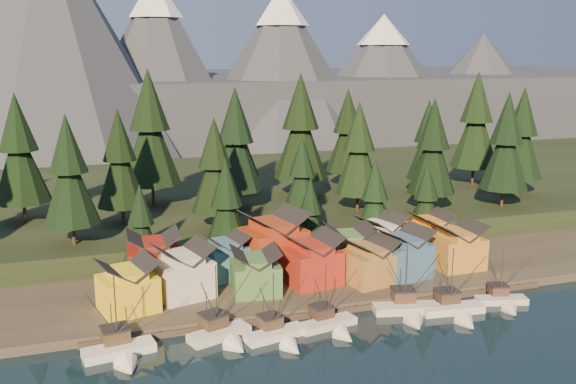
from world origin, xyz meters
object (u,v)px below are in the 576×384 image
object	(u,v)px
boat_3	(331,317)
boat_5	(456,302)
boat_0	(120,341)
boat_6	(504,294)
boat_4	(409,301)
house_back_0	(154,258)
house_front_1	(183,270)
house_front_0	(128,284)
boat_1	(223,325)
house_back_1	(225,255)
boat_2	(279,327)

from	to	relation	value
boat_3	boat_5	world-z (taller)	boat_5
boat_0	boat_6	distance (m)	62.99
boat_4	house_back_0	xyz separation A→B (m)	(-38.07, 22.56, 4.23)
boat_4	boat_5	world-z (taller)	boat_4
house_front_1	house_front_0	bearing A→B (deg)	-175.50
boat_1	boat_5	size ratio (longest dim) A/B	1.04
boat_4	house_back_1	world-z (taller)	boat_4
boat_5	boat_6	xyz separation A→B (m)	(10.10, 1.11, -0.29)
boat_0	house_front_1	bearing A→B (deg)	45.57
boat_4	boat_6	world-z (taller)	boat_4
boat_0	boat_5	size ratio (longest dim) A/B	1.07
boat_5	boat_0	bearing A→B (deg)	-175.95
boat_4	house_front_1	xyz separation A→B (m)	(-34.04, 15.79, 3.86)
boat_4	boat_2	bearing A→B (deg)	-161.30
house_back_0	house_back_1	bearing A→B (deg)	2.04
boat_5	house_front_1	size ratio (longest dim) A/B	1.14
boat_2	house_back_0	world-z (taller)	house_back_0
boat_1	house_back_0	xyz separation A→B (m)	(-7.32, 22.33, 4.11)
boat_0	house_back_0	size ratio (longest dim) A/B	1.32
boat_2	house_front_0	size ratio (longest dim) A/B	1.11
boat_4	boat_5	distance (m)	7.68
house_back_1	boat_5	bearing A→B (deg)	-50.13
boat_0	house_front_1	distance (m)	20.47
boat_4	house_back_1	distance (m)	34.13
boat_0	house_back_1	distance (m)	31.13
boat_0	house_front_0	world-z (taller)	boat_0
boat_1	house_back_1	bearing A→B (deg)	57.71
boat_0	house_back_0	distance (m)	24.78
boat_6	boat_2	bearing A→B (deg)	-164.20
boat_0	house_front_0	xyz separation A→B (m)	(2.20, 13.18, 3.41)
boat_3	house_back_1	bearing A→B (deg)	103.67
boat_6	house_back_0	bearing A→B (deg)	170.94
house_back_1	boat_6	bearing A→B (deg)	-41.87
boat_0	boat_2	distance (m)	22.87
boat_3	boat_1	bearing A→B (deg)	163.42
boat_1	house_back_1	size ratio (longest dim) A/B	1.45
boat_6	house_front_1	xyz separation A→B (m)	(-51.42, 17.13, 4.29)
boat_6	boat_4	bearing A→B (deg)	-170.17
boat_6	house_back_1	world-z (taller)	house_back_1
house_back_1	boat_4	bearing A→B (deg)	-54.36
boat_0	boat_4	bearing A→B (deg)	-8.48
house_front_0	house_back_1	bearing A→B (deg)	14.90
boat_1	house_back_0	bearing A→B (deg)	89.53
boat_3	house_front_0	xyz separation A→B (m)	(-29.37, 13.75, 3.84)
boat_0	boat_4	xyz separation A→B (m)	(45.61, 0.69, -0.14)
boat_0	boat_1	xyz separation A→B (m)	(14.85, 0.92, -0.01)
boat_1	boat_2	size ratio (longest dim) A/B	1.12
boat_0	house_back_1	bearing A→B (deg)	39.64
boat_0	boat_4	world-z (taller)	boat_0
boat_6	house_front_1	size ratio (longest dim) A/B	0.98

